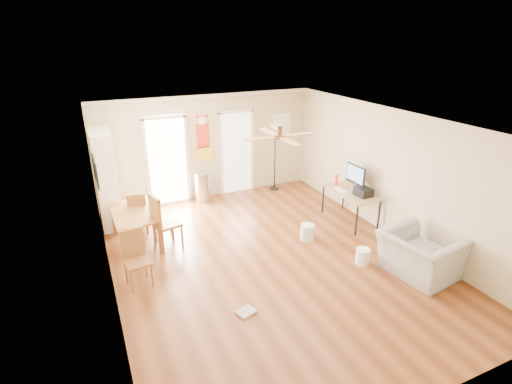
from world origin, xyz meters
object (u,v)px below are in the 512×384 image
dining_table (135,227)px  trash_can (202,187)px  wastebasket_a (307,232)px  printer (363,192)px  dining_chair_right_b (167,221)px  dining_chair_far (138,212)px  bookshelf (106,180)px  armchair (419,255)px  wastebasket_b (363,256)px  dining_chair_near (137,260)px  torchiere_lamp (275,158)px  computer_desk (350,206)px  dining_chair_right_a (162,216)px

dining_table → trash_can: size_ratio=1.80×
trash_can → wastebasket_a: bearing=-64.1°
printer → dining_chair_right_b: bearing=166.3°
dining_chair_far → bookshelf: bearing=-41.6°
trash_can → armchair: armchair is taller
wastebasket_b → dining_chair_near: bearing=165.1°
trash_can → printer: (2.75, -2.74, 0.43)m
wastebasket_a → armchair: (1.09, -1.88, 0.22)m
dining_chair_far → torchiere_lamp: size_ratio=0.51×
dining_chair_near → computer_desk: (4.70, 0.55, -0.13)m
dining_chair_right_a → dining_chair_near: bearing=161.0°
dining_chair_right_a → computer_desk: 4.09m
wastebasket_a → wastebasket_b: 1.29m
dining_chair_right_b → wastebasket_b: dining_chair_right_b is taller
dining_table → dining_chair_far: bearing=73.5°
dining_table → dining_chair_right_b: size_ratio=1.19×
dining_chair_right_b → trash_can: bearing=-47.1°
torchiere_lamp → printer: (0.72, -2.76, -0.09)m
trash_can → wastebasket_b: 4.40m
printer → armchair: (-0.30, -1.94, -0.41)m
bookshelf → armchair: bookshelf is taller
torchiere_lamp → dining_chair_far: bearing=-164.7°
dining_table → printer: 4.80m
dining_table → printer: (4.60, -1.28, 0.46)m
computer_desk → armchair: bearing=-95.6°
dining_chair_far → wastebasket_b: (3.52, -3.00, -0.30)m
dining_chair_far → dining_chair_near: bearing=90.0°
dining_chair_near → computer_desk: 4.74m
trash_can → wastebasket_a: (1.36, -2.80, -0.21)m
torchiere_lamp → armchair: (0.42, -4.70, -0.50)m
bookshelf → torchiere_lamp: 4.28m
dining_chair_near → wastebasket_b: (3.84, -1.03, -0.33)m
dining_table → wastebasket_b: (3.66, -2.55, -0.19)m
dining_chair_right_a → dining_chair_right_b: bearing=-173.5°
wastebasket_a → armchair: armchair is taller
dining_chair_right_a → dining_chair_near: (-0.74, -1.54, 0.02)m
dining_chair_right_a → armchair: 4.95m
dining_table → trash_can: 2.36m
dining_chair_right_a → torchiere_lamp: 3.66m
computer_desk → wastebasket_b: (-0.86, -1.57, -0.21)m
dining_table → armchair: (4.30, -3.22, 0.05)m
torchiere_lamp → wastebasket_b: 4.10m
wastebasket_a → torchiere_lamp: bearing=76.5°
dining_table → wastebasket_a: bearing=-22.7°
trash_can → wastebasket_a: size_ratio=2.25×
dining_chair_near → dining_chair_far: size_ratio=1.06×
bookshelf → armchair: 6.37m
dining_chair_right_a → printer: bearing=-101.2°
dining_table → torchiere_lamp: bearing=20.8°
dining_chair_right_a → dining_chair_right_b: 0.48m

